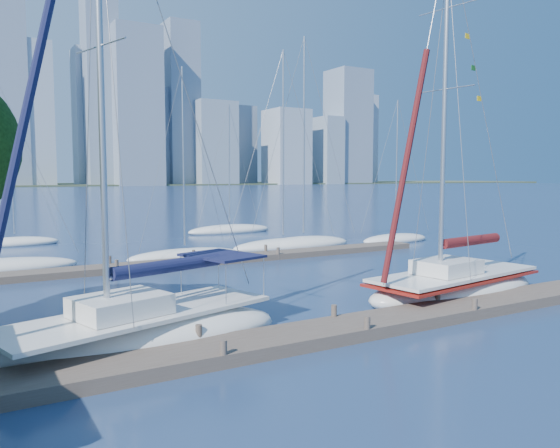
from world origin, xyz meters
TOP-DOWN VIEW (x-y plane):
  - ground at (0.00, 0.00)m, footprint 700.00×700.00m
  - near_dock at (0.00, 0.00)m, footprint 26.00×2.00m
  - far_dock at (2.00, 16.00)m, footprint 30.00×1.80m
  - sailboat_navy at (-6.42, 2.20)m, footprint 9.72×5.51m
  - sailboat_maroon at (7.34, 2.15)m, footprint 9.63×4.30m
  - bg_boat_2 at (1.08, 18.55)m, footprint 7.57×4.88m
  - bg_boat_3 at (8.89, 19.48)m, footprint 8.29×3.87m
  - bg_boat_4 at (10.54, 19.31)m, footprint 8.12×5.05m
  - bg_boat_5 at (18.73, 18.52)m, footprint 6.57×2.92m
  - bg_boat_6 at (-7.73, 31.32)m, footprint 6.51×3.04m
  - bg_boat_7 at (10.30, 31.62)m, footprint 8.42×5.37m
  - skyline at (19.14, 290.39)m, footprint 502.47×51.31m

SIDE VIEW (x-z plane):
  - ground at x=0.00m, z-range 0.00..0.00m
  - far_dock at x=2.00m, z-range 0.00..0.36m
  - near_dock at x=0.00m, z-range 0.00..0.40m
  - bg_boat_6 at x=-7.73m, z-range -5.12..5.57m
  - bg_boat_2 at x=1.08m, z-range -5.92..6.39m
  - bg_boat_5 at x=18.73m, z-range -5.50..5.98m
  - bg_boat_7 at x=10.30m, z-range -5.78..6.29m
  - bg_boat_3 at x=8.89m, z-range -6.94..7.50m
  - bg_boat_4 at x=10.54m, z-range -7.47..8.09m
  - sailboat_maroon at x=7.34m, z-range -6.69..9.06m
  - sailboat_navy at x=-6.42m, z-range -6.76..9.18m
  - skyline at x=19.14m, z-range -14.45..84.20m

